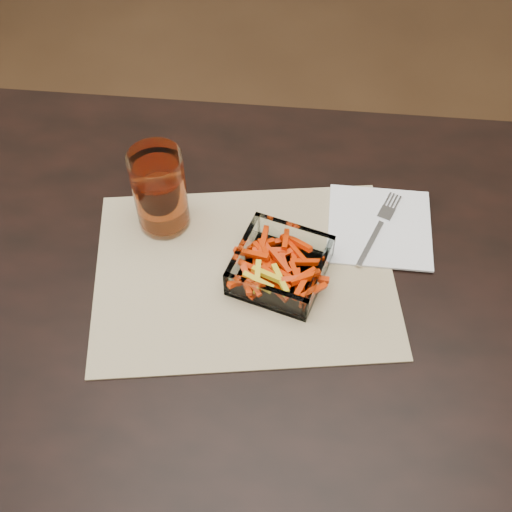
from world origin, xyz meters
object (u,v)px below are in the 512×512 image
object	(u,v)px
tumbler	(160,193)
fork	(379,226)
dining_table	(317,344)
glass_bowl	(280,267)

from	to	relation	value
tumbler	fork	xyz separation A→B (m)	(0.34, 0.02, -0.06)
fork	dining_table	bearing A→B (deg)	-94.76
dining_table	glass_bowl	xyz separation A→B (m)	(-0.07, 0.06, 0.11)
tumbler	glass_bowl	bearing A→B (deg)	-24.63
dining_table	tumbler	xyz separation A→B (m)	(-0.26, 0.15, 0.16)
dining_table	tumbler	distance (m)	0.34
glass_bowl	tumbler	world-z (taller)	tumbler
dining_table	fork	distance (m)	0.21
glass_bowl	tumbler	distance (m)	0.22
glass_bowl	fork	world-z (taller)	glass_bowl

